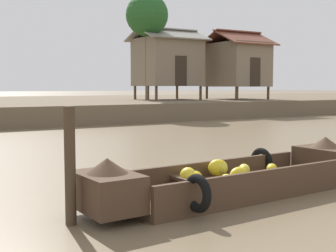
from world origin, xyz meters
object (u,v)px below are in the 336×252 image
object	(u,v)px
stilt_house_right	(237,64)
palm_tree_near	(147,16)
mooring_post	(70,166)
stilt_house_mid_right	(167,61)
banana_boat	(234,178)

from	to	relation	value
stilt_house_right	palm_tree_near	xyz separation A→B (m)	(-6.26, 0.82, 2.73)
palm_tree_near	mooring_post	xyz separation A→B (m)	(-11.33, -18.86, -5.18)
stilt_house_mid_right	palm_tree_near	world-z (taller)	palm_tree_near
banana_boat	mooring_post	world-z (taller)	mooring_post
stilt_house_right	mooring_post	distance (m)	25.31
banana_boat	mooring_post	size ratio (longest dim) A/B	3.50
stilt_house_right	palm_tree_near	bearing A→B (deg)	172.50
banana_boat	palm_tree_near	distance (m)	21.38
banana_boat	stilt_house_mid_right	xyz separation A→B (m)	(10.28, 19.17, 3.01)
stilt_house_mid_right	palm_tree_near	bearing A→B (deg)	-165.60
banana_boat	palm_tree_near	world-z (taller)	palm_tree_near
stilt_house_mid_right	palm_tree_near	size ratio (longest dim) A/B	0.70
stilt_house_right	palm_tree_near	distance (m)	6.88
stilt_house_right	palm_tree_near	size ratio (longest dim) A/B	0.70
banana_boat	mooring_post	bearing A→B (deg)	-177.44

